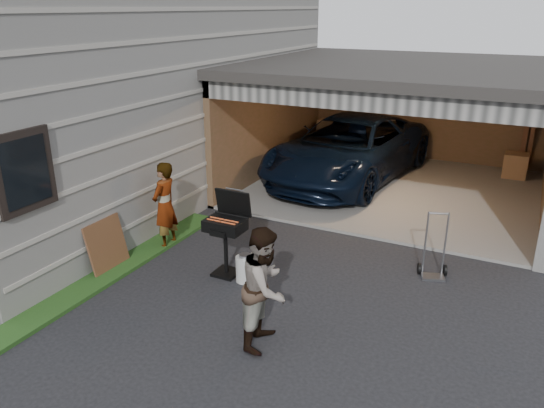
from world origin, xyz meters
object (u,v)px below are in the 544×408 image
Objects in this scene: woman at (165,205)px; bbq_grill at (226,228)px; man at (265,287)px; plywood_panel at (107,246)px; minivan at (348,151)px; hand_truck at (433,264)px; propane_tank at (245,269)px.

woman is 1.15× the size of bbq_grill.
plywood_panel is at bearing 72.82° from man.
minivan is at bearing 88.62° from bbq_grill.
hand_truck is (1.58, 2.76, -0.58)m from man.
propane_tank is at bearing -81.11° from minivan.
woman is 1.55m from bbq_grill.
bbq_grill is at bearing 22.82° from plywood_panel.
plywood_panel reaches higher than propane_tank.
man is 1.83× the size of plywood_panel.
woman is at bearing 172.80° from hand_truck.
plywood_panel is at bearing -157.18° from bbq_grill.
minivan reaches higher than propane_tank.
minivan is 5.47m from bbq_grill.
hand_truck is at bearing 24.92° from bbq_grill.
woman is 2.02m from propane_tank.
woman is at bearing -101.44° from minivan.
minivan is 5.01m from hand_truck.
woman is at bearing 165.05° from propane_tank.
man is 1.17× the size of bbq_grill.
bbq_grill reaches higher than propane_tank.
bbq_grill is (-1.40, 1.38, 0.01)m from man.
hand_truck is at bearing -35.94° from man.
plywood_panel is at bearing -100.83° from minivan.
woman reaches higher than propane_tank.
hand_truck is (2.84, -4.09, -0.54)m from minivan.
minivan reaches higher than bbq_grill.
man reaches higher than plywood_panel.
plywood_panel is 0.80× the size of hand_truck.
woman is 0.98× the size of man.
woman is 1.44× the size of hand_truck.
minivan is 6.24× the size of plywood_panel.
man is at bearing -10.96° from plywood_panel.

